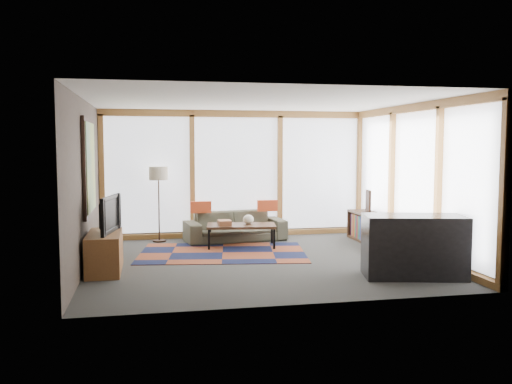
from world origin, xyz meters
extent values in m
plane|color=#2F2F2D|center=(0.00, 0.00, 0.00)|extent=(5.50, 5.50, 0.00)
cube|color=#3F352E|center=(-2.75, 0.00, 1.30)|extent=(0.04, 5.00, 2.60)
cube|color=#3F352E|center=(0.00, -2.50, 1.30)|extent=(5.50, 0.04, 2.60)
cube|color=silver|center=(0.00, 0.00, 2.60)|extent=(5.50, 5.00, 0.04)
cube|color=white|center=(0.00, 2.47, 1.30)|extent=(5.30, 0.02, 2.35)
cube|color=white|center=(2.72, 0.00, 1.30)|extent=(0.02, 4.80, 2.35)
cube|color=black|center=(-2.71, 0.30, 1.55)|extent=(0.05, 1.35, 1.55)
cube|color=yellow|center=(-2.69, 0.30, 1.55)|extent=(0.02, 1.20, 1.40)
cube|color=brown|center=(-0.53, 0.74, 0.01)|extent=(3.12, 2.26, 0.01)
imported|color=#3C3C2D|center=(-0.12, 1.94, 0.29)|extent=(2.05, 1.02, 0.58)
cube|color=#BF421F|center=(-0.80, 1.92, 0.69)|extent=(0.41, 0.13, 0.22)
cube|color=#BF421F|center=(0.54, 1.93, 0.69)|extent=(0.40, 0.13, 0.22)
cube|color=brown|center=(-0.43, 1.21, 0.47)|extent=(0.23, 0.29, 0.10)
ellipsoid|color=silver|center=(0.03, 1.29, 0.51)|extent=(0.23, 0.23, 0.18)
ellipsoid|color=black|center=(2.43, 0.23, 0.63)|extent=(0.27, 0.27, 0.11)
ellipsoid|color=black|center=(2.41, 0.52, 0.62)|extent=(0.19, 0.19, 0.09)
cube|color=black|center=(2.50, 1.50, 0.79)|extent=(0.10, 0.33, 0.43)
cube|color=brown|center=(-2.46, -0.28, 0.29)|extent=(0.49, 1.17, 0.58)
imported|color=black|center=(-2.45, -0.24, 0.86)|extent=(0.32, 0.97, 0.56)
cube|color=black|center=(1.94, -1.50, 0.45)|extent=(1.52, 0.96, 0.89)
camera|label=1|loc=(-1.79, -8.59, 1.90)|focal=38.00mm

